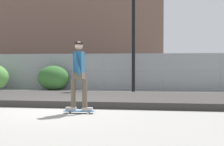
{
  "coord_description": "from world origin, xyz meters",
  "views": [
    {
      "loc": [
        2.6,
        -8.29,
        1.3
      ],
      "look_at": [
        1.15,
        2.23,
        1.0
      ],
      "focal_mm": 49.11,
      "sensor_mm": 36.0,
      "label": 1
    }
  ],
  "objects_px": {
    "parked_car_near": "(67,72)",
    "shrub_center": "(53,78)",
    "skateboard": "(79,111)",
    "parked_car_mid": "(168,72)",
    "street_lamp": "(133,3)",
    "skater": "(79,71)"
  },
  "relations": [
    {
      "from": "skater",
      "to": "parked_car_mid",
      "type": "xyz_separation_m",
      "value": [
        2.8,
        11.14,
        -0.28
      ]
    },
    {
      "from": "parked_car_mid",
      "to": "shrub_center",
      "type": "distance_m",
      "value": 7.17
    },
    {
      "from": "skater",
      "to": "street_lamp",
      "type": "bearing_deg",
      "value": 81.33
    },
    {
      "from": "skater",
      "to": "parked_car_near",
      "type": "distance_m",
      "value": 11.32
    },
    {
      "from": "parked_car_near",
      "to": "shrub_center",
      "type": "xyz_separation_m",
      "value": [
        0.38,
        -3.69,
        -0.22
      ]
    },
    {
      "from": "street_lamp",
      "to": "skater",
      "type": "bearing_deg",
      "value": -98.67
    },
    {
      "from": "parked_car_mid",
      "to": "shrub_center",
      "type": "xyz_separation_m",
      "value": [
        -5.9,
        -4.07,
        -0.22
      ]
    },
    {
      "from": "parked_car_near",
      "to": "shrub_center",
      "type": "bearing_deg",
      "value": -84.15
    },
    {
      "from": "parked_car_near",
      "to": "shrub_center",
      "type": "distance_m",
      "value": 3.72
    },
    {
      "from": "skateboard",
      "to": "parked_car_mid",
      "type": "height_order",
      "value": "parked_car_mid"
    },
    {
      "from": "skater",
      "to": "shrub_center",
      "type": "xyz_separation_m",
      "value": [
        -3.11,
        7.07,
        -0.5
      ]
    },
    {
      "from": "street_lamp",
      "to": "shrub_center",
      "type": "height_order",
      "value": "street_lamp"
    },
    {
      "from": "street_lamp",
      "to": "parked_car_mid",
      "type": "distance_m",
      "value": 5.97
    },
    {
      "from": "skater",
      "to": "parked_car_mid",
      "type": "distance_m",
      "value": 11.49
    },
    {
      "from": "parked_car_near",
      "to": "street_lamp",
      "type": "bearing_deg",
      "value": -43.44
    },
    {
      "from": "skater",
      "to": "street_lamp",
      "type": "height_order",
      "value": "street_lamp"
    },
    {
      "from": "street_lamp",
      "to": "parked_car_mid",
      "type": "xyz_separation_m",
      "value": [
        1.8,
        4.62,
        -3.33
      ]
    },
    {
      "from": "street_lamp",
      "to": "shrub_center",
      "type": "xyz_separation_m",
      "value": [
        -4.1,
        0.55,
        -3.55
      ]
    },
    {
      "from": "shrub_center",
      "to": "parked_car_near",
      "type": "bearing_deg",
      "value": 95.85
    },
    {
      "from": "skater",
      "to": "parked_car_near",
      "type": "height_order",
      "value": "skater"
    },
    {
      "from": "street_lamp",
      "to": "parked_car_near",
      "type": "relative_size",
      "value": 1.47
    },
    {
      "from": "skateboard",
      "to": "parked_car_mid",
      "type": "distance_m",
      "value": 11.51
    }
  ]
}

